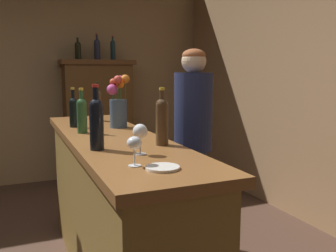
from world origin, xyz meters
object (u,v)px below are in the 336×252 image
object	(u,v)px
wine_bottle_chardonnay	(73,111)
wine_glass_mid	(140,132)
wine_bottle_pinot	(96,121)
wine_bottle_malbec	(162,119)
cheese_plate	(163,168)
flower_arrangement	(118,104)
display_bottle_center	(113,49)
display_bottle_midleft	(97,48)
bar_counter	(114,211)
wine_bottle_riesling	(82,113)
display_bottle_left	(78,50)
wine_glass_front	(134,144)
wine_bottle_merlot	(98,104)
bartender	(193,139)
display_cabinet	(98,119)

from	to	relation	value
wine_bottle_chardonnay	wine_glass_mid	distance (m)	1.10
wine_bottle_pinot	wine_glass_mid	distance (m)	0.27
wine_bottle_malbec	wine_glass_mid	xyz separation A→B (m)	(-0.19, -0.18, -0.03)
wine_glass_mid	cheese_plate	world-z (taller)	wine_glass_mid
flower_arrangement	wine_glass_mid	bearing A→B (deg)	-98.67
display_bottle_center	display_bottle_midleft	bearing A→B (deg)	-180.00
bar_counter	wine_bottle_riesling	bearing A→B (deg)	132.21
display_bottle_left	wine_glass_front	bearing A→B (deg)	-95.44
wine_bottle_malbec	display_bottle_left	size ratio (longest dim) A/B	1.18
bar_counter	display_bottle_left	world-z (taller)	display_bottle_left
flower_arrangement	wine_bottle_merlot	bearing A→B (deg)	97.44
bartender	display_bottle_center	bearing A→B (deg)	-73.48
bar_counter	wine_bottle_pinot	size ratio (longest dim) A/B	6.66
wine_bottle_merlot	display_bottle_center	bearing A→B (deg)	71.04
wine_bottle_chardonnay	display_cabinet	bearing A→B (deg)	72.88
cheese_plate	display_bottle_center	world-z (taller)	display_bottle_center
wine_bottle_merlot	wine_glass_front	bearing A→B (deg)	-96.51
wine_bottle_chardonnay	wine_glass_front	world-z (taller)	wine_bottle_chardonnay
display_cabinet	wine_glass_mid	bearing A→B (deg)	-98.37
wine_bottle_pinot	wine_glass_front	size ratio (longest dim) A/B	2.61
wine_glass_front	display_bottle_midleft	distance (m)	3.41
wine_bottle_malbec	wine_glass_mid	distance (m)	0.27
wine_glass_mid	cheese_plate	bearing A→B (deg)	-90.35
wine_bottle_merlot	wine_bottle_riesling	distance (m)	0.64
wine_bottle_malbec	display_bottle_midleft	world-z (taller)	display_bottle_midleft
display_bottle_left	bar_counter	bearing A→B (deg)	-94.79
cheese_plate	display_bottle_midleft	xyz separation A→B (m)	(0.47, 3.40, 0.71)
wine_glass_front	display_cabinet	bearing A→B (deg)	80.50
bar_counter	wine_bottle_malbec	bearing A→B (deg)	-66.64
wine_bottle_merlot	bartender	size ratio (longest dim) A/B	0.20
display_cabinet	wine_bottle_pinot	distance (m)	2.99
wine_bottle_riesling	bar_counter	bearing A→B (deg)	-47.79
wine_glass_mid	bartender	bearing A→B (deg)	49.83
bar_counter	display_bottle_midleft	size ratio (longest dim) A/B	6.89
wine_glass_front	display_bottle_left	size ratio (longest dim) A/B	0.48
wine_bottle_riesling	display_bottle_midleft	xyz separation A→B (m)	(0.62, 2.31, 0.58)
wine_bottle_chardonnay	wine_bottle_merlot	xyz separation A→B (m)	(0.25, 0.30, 0.02)
wine_bottle_chardonnay	wine_bottle_malbec	size ratio (longest dim) A/B	0.91
flower_arrangement	display_cabinet	bearing A→B (deg)	81.76
wine_bottle_merlot	wine_bottle_pinot	bearing A→B (deg)	-102.40
wine_glass_front	display_bottle_center	distance (m)	3.45
wine_bottle_riesling	flower_arrangement	xyz separation A→B (m)	(0.29, 0.15, 0.05)
display_cabinet	wine_glass_mid	distance (m)	3.14
wine_bottle_chardonnay	wine_bottle_merlot	size ratio (longest dim) A/B	0.91
wine_bottle_merlot	flower_arrangement	xyz separation A→B (m)	(0.06, -0.45, 0.03)
wine_bottle_chardonnay	wine_glass_front	bearing A→B (deg)	-87.12
display_cabinet	bartender	size ratio (longest dim) A/B	0.98
wine_bottle_pinot	display_bottle_center	size ratio (longest dim) A/B	1.11
wine_bottle_malbec	cheese_plate	world-z (taller)	wine_bottle_malbec
bartender	wine_bottle_pinot	bearing A→B (deg)	51.18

